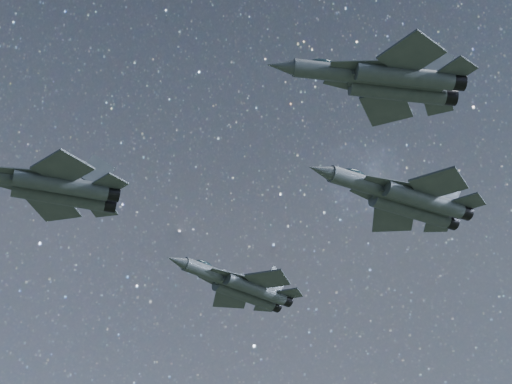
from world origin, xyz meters
name	(u,v)px	position (x,y,z in m)	size (l,w,h in m)	color
jet_lead	(45,185)	(-23.53, 7.08, 145.24)	(19.17, 13.65, 4.89)	#333A40
jet_left	(241,286)	(2.87, 24.56, 146.59)	(19.47, 12.95, 4.95)	#333A40
jet_right	(385,80)	(2.96, -15.39, 148.26)	(18.52, 12.78, 4.65)	#333A40
jet_slot	(404,198)	(12.32, -1.30, 146.30)	(20.30, 14.12, 5.10)	#333A40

